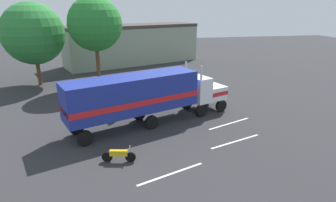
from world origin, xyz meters
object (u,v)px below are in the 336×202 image
at_px(tree_left, 33,34).
at_px(person_bystander, 118,110).
at_px(tree_center, 95,24).
at_px(semi_truck, 146,94).
at_px(motorcycle, 119,155).

bearing_deg(tree_left, person_bystander, -55.75).
bearing_deg(tree_left, tree_center, -16.36).
height_order(person_bystander, tree_left, tree_left).
xyz_separation_m(semi_truck, tree_center, (-4.08, 12.44, 4.73)).
bearing_deg(tree_center, tree_left, 163.64).
distance_m(semi_truck, tree_center, 13.92).
bearing_deg(motorcycle, person_bystander, 88.77).
relative_size(semi_truck, tree_center, 1.37).
xyz_separation_m(tree_left, tree_center, (7.14, -2.10, 1.12)).
bearing_deg(person_bystander, semi_truck, -31.20).
bearing_deg(person_bystander, tree_center, 99.36).
bearing_deg(tree_left, semi_truck, -52.33).
xyz_separation_m(motorcycle, tree_center, (-1.68, 18.05, 6.77)).
bearing_deg(person_bystander, tree_left, 124.25).
height_order(tree_left, tree_center, tree_center).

